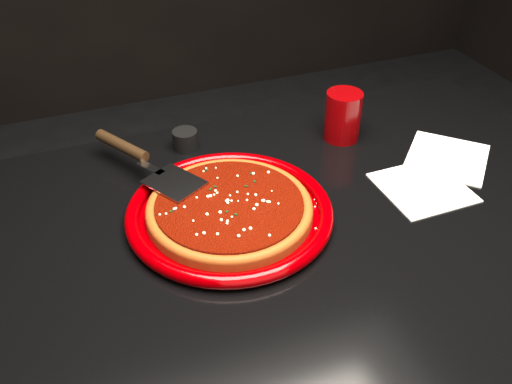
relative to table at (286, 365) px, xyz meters
The scene contains 12 objects.
table is the anchor object (origin of this frame).
plate 0.40m from the table, 146.15° to the left, with size 0.36×0.36×0.03m, color #710001.
pizza_crust 0.41m from the table, 146.15° to the left, with size 0.29×0.29×0.01m, color brown.
pizza_crust_rim 0.41m from the table, 146.15° to the left, with size 0.29×0.29×0.02m, color brown.
pizza_sauce 0.42m from the table, 146.15° to the left, with size 0.25×0.25×0.01m, color #680D02.
parmesan_dusting 0.43m from the table, 146.15° to the left, with size 0.24×0.24×0.01m, color #FAF1BF, non-canonical shape.
basil_flecks 0.43m from the table, 146.15° to the left, with size 0.22×0.22×0.00m, color black, non-canonical shape.
pizza_server 0.52m from the table, 131.45° to the left, with size 0.09×0.32×0.02m, color #ACAEB3, non-canonical shape.
cup 0.53m from the table, 47.62° to the left, with size 0.07×0.07×0.10m, color #870204.
napkin_a 0.46m from the table, ahead, with size 0.15×0.15×0.00m, color white.
napkin_b 0.54m from the table, 12.98° to the left, with size 0.15×0.16×0.00m, color white.
ramekin 0.51m from the table, 108.32° to the left, with size 0.05×0.05×0.04m, color black.
Camera 1 is at (-0.32, -0.67, 1.37)m, focal length 40.00 mm.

